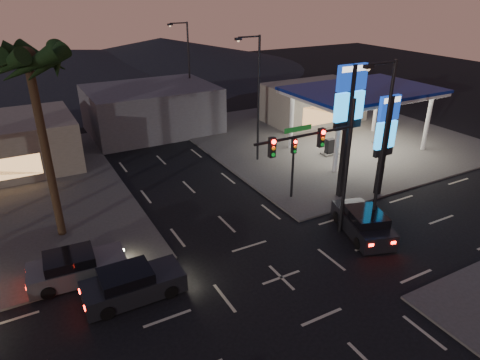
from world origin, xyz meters
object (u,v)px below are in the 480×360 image
pylon_sign_short (386,131)px  car_lane_b_front (76,268)px  gas_station (363,93)px  suv_station (363,223)px  pylon_sign_tall (349,106)px  traffic_signal_mast (324,155)px  car_lane_a_front (132,284)px

pylon_sign_short → car_lane_b_front: size_ratio=1.45×
gas_station → pylon_sign_short: bearing=-123.7°
car_lane_b_front → suv_station: 15.83m
gas_station → pylon_sign_tall: 10.01m
pylon_sign_tall → traffic_signal_mast: pylon_sign_tall is taller
gas_station → car_lane_a_front: gas_station is taller
gas_station → suv_station: (-9.52, -10.83, -4.35)m
gas_station → car_lane_a_front: bearing=-156.7°
pylon_sign_short → suv_station: 6.85m
gas_station → suv_station: 15.06m
gas_station → car_lane_a_front: 25.30m
gas_station → suv_station: gas_station is taller
traffic_signal_mast → car_lane_a_front: (-10.65, 0.16, -4.51)m
pylon_sign_short → car_lane_b_front: (-19.95, 0.26, -3.94)m
gas_station → pylon_sign_tall: size_ratio=1.36×
traffic_signal_mast → gas_station: bearing=39.3°
car_lane_a_front → car_lane_b_front: (-2.05, 2.61, -0.00)m
car_lane_b_front → suv_station: bearing=-13.1°
traffic_signal_mast → car_lane_b_front: 13.76m
car_lane_a_front → car_lane_b_front: bearing=128.2°
gas_station → car_lane_b_front: 26.34m
pylon_sign_short → traffic_signal_mast: (-7.24, -2.51, 0.57)m
car_lane_b_front → suv_station: (15.42, -3.59, 0.02)m
car_lane_a_front → suv_station: size_ratio=0.93×
car_lane_b_front → pylon_sign_tall: bearing=2.4°
gas_station → car_lane_b_front: bearing=-163.8°
pylon_sign_tall → suv_station: bearing=-115.1°
gas_station → car_lane_b_front: gas_station is taller
car_lane_a_front → suv_station: 13.41m
pylon_sign_tall → pylon_sign_short: pylon_sign_tall is taller
pylon_sign_short → pylon_sign_tall: bearing=158.2°
pylon_sign_short → car_lane_a_front: (-17.89, -2.35, -3.94)m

